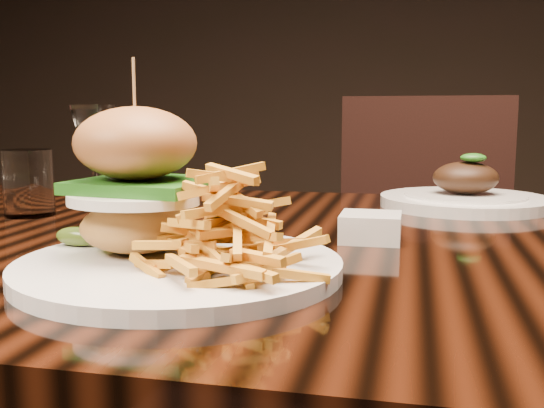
% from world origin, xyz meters
% --- Properties ---
extents(dining_table, '(1.60, 0.90, 0.75)m').
position_xyz_m(dining_table, '(0.00, 0.00, 0.67)').
color(dining_table, black).
rests_on(dining_table, ground).
extents(burger_plate, '(0.32, 0.32, 0.21)m').
position_xyz_m(burger_plate, '(-0.13, -0.21, 0.81)').
color(burger_plate, silver).
rests_on(burger_plate, dining_table).
extents(ramekin, '(0.09, 0.09, 0.03)m').
position_xyz_m(ramekin, '(0.05, -0.01, 0.77)').
color(ramekin, silver).
rests_on(ramekin, dining_table).
extents(wine_glass, '(0.06, 0.06, 0.17)m').
position_xyz_m(wine_glass, '(-0.32, -0.01, 0.87)').
color(wine_glass, white).
rests_on(wine_glass, dining_table).
extents(water_tumbler, '(0.07, 0.07, 0.10)m').
position_xyz_m(water_tumbler, '(-0.48, 0.07, 0.80)').
color(water_tumbler, white).
rests_on(water_tumbler, dining_table).
extents(far_dish, '(0.28, 0.28, 0.09)m').
position_xyz_m(far_dish, '(0.18, 0.31, 0.77)').
color(far_dish, silver).
rests_on(far_dish, dining_table).
extents(chair_far, '(0.50, 0.51, 0.95)m').
position_xyz_m(chair_far, '(0.12, 0.89, 0.54)').
color(chair_far, black).
rests_on(chair_far, ground).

